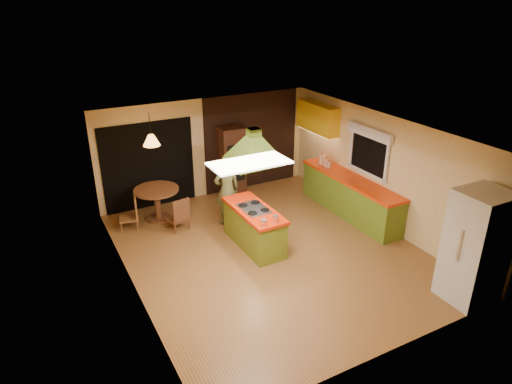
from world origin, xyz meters
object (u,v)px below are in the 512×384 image
man (227,190)px  dining_table (157,198)px  wall_oven (231,162)px  canister_large (322,160)px  refrigerator (476,247)px  kitchen_island (254,227)px

man → dining_table: size_ratio=1.58×
wall_oven → canister_large: 2.27m
dining_table → canister_large: size_ratio=4.48×
refrigerator → kitchen_island: bearing=127.5°
kitchen_island → dining_table: bearing=122.9°
wall_oven → dining_table: size_ratio=1.78×
dining_table → kitchen_island: bearing=-56.7°
wall_oven → refrigerator: bearing=-70.9°
canister_large → refrigerator: bearing=-92.4°
man → wall_oven: 1.59m
canister_large → wall_oven: bearing=146.1°
refrigerator → canister_large: refrigerator is taller
kitchen_island → canister_large: (2.59, 1.31, 0.61)m
kitchen_island → refrigerator: (2.40, -3.25, 0.56)m
man → canister_large: size_ratio=7.09×
man → dining_table: (-1.33, 0.92, -0.27)m
kitchen_island → wall_oven: wall_oven is taller
man → canister_large: 2.66m
kitchen_island → dining_table: 2.52m
refrigerator → canister_large: (0.19, 4.56, 0.05)m
kitchen_island → wall_oven: size_ratio=0.93×
refrigerator → wall_oven: bearing=107.2°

